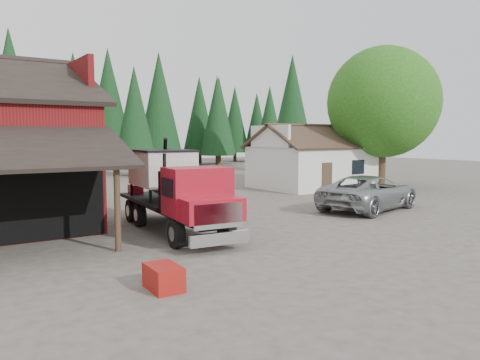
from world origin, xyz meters
TOP-DOWN VIEW (x-y plane):
  - ground at (0.00, 0.00)m, footprint 120.00×120.00m
  - farmhouse at (13.00, 13.00)m, footprint 8.60×6.42m
  - deciduous_tree at (17.01, 9.97)m, footprint 8.00×8.00m
  - conifer_backdrop at (0.00, 42.00)m, footprint 76.00×16.00m
  - near_pine_b at (6.00, 30.00)m, footprint 3.96×3.96m
  - near_pine_c at (22.00, 26.00)m, footprint 4.84×4.84m
  - near_pine_d at (-4.00, 34.00)m, footprint 5.28×5.28m
  - feed_truck at (-2.63, 4.02)m, footprint 2.98×8.35m
  - silver_car at (8.00, 3.40)m, footprint 6.87×4.32m
  - equip_box at (-6.00, -2.24)m, footprint 0.74×1.13m

SIDE VIEW (x-z plane):
  - ground at x=0.00m, z-range 0.00..0.00m
  - conifer_backdrop at x=0.00m, z-range -8.00..8.00m
  - equip_box at x=-6.00m, z-range 0.00..0.60m
  - silver_car at x=8.00m, z-range 0.00..1.77m
  - farmhouse at x=13.00m, z-range -0.66..3.99m
  - feed_truck at x=-2.63m, z-range -0.12..3.57m
  - near_pine_b at x=6.00m, z-range 0.69..11.09m
  - deciduous_tree at x=17.01m, z-range 0.81..11.01m
  - near_pine_c at x=22.00m, z-range 0.69..13.09m
  - near_pine_d at x=-4.00m, z-range 0.69..14.09m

